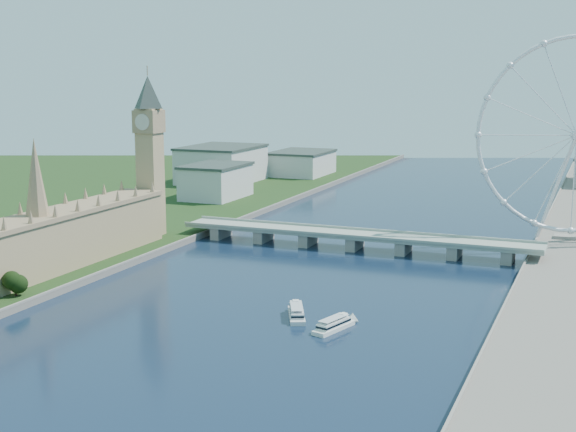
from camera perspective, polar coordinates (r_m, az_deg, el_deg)
The scene contains 6 objects.
parliament_range at distance 428.37m, azimuth -17.26°, elevation -1.93°, with size 24.00×200.00×70.00m.
big_ben at distance 508.86m, azimuth -9.84°, elevation 5.70°, with size 20.02×20.02×110.00m.
westminster_bridge at distance 484.16m, azimuth 4.78°, elevation -1.58°, with size 220.00×22.00×9.50m.
city_skyline at distance 725.51m, azimuth 13.92°, elevation 2.91°, with size 505.00×280.00×32.00m.
tour_boat_near at distance 350.54m, azimuth 0.61°, elevation -7.24°, with size 6.84×26.91×5.92m, color silver, non-canonical shape.
tour_boat_far at distance 335.12m, azimuth 3.26°, elevation -8.09°, with size 6.53×25.79×5.66m, color silver, non-canonical shape.
Camera 1 is at (139.75, -153.03, 104.83)m, focal length 50.00 mm.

